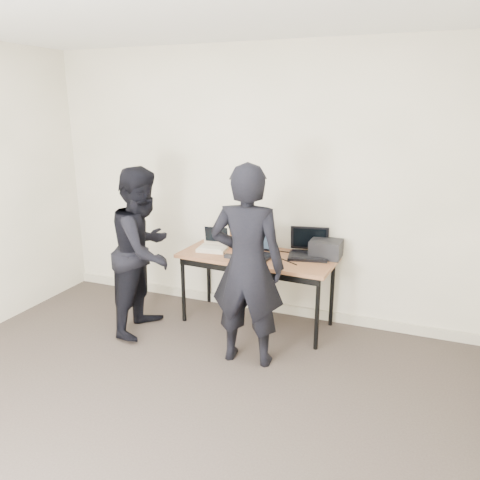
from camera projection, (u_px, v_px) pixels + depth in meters
The scene contains 13 objects.
room at pixel (122, 243), 2.71m from camera, with size 4.60×4.60×2.80m.
desk at pixel (257, 261), 4.54m from camera, with size 1.53×0.73×0.72m.
laptop_beige at pixel (214, 245), 4.71m from camera, with size 0.31×0.31×0.23m.
laptop_center at pixel (255, 250), 4.49m from camera, with size 0.38×0.37×0.27m.
laptop_right at pixel (309, 250), 4.50m from camera, with size 0.43×0.42×0.27m.
leather_satchel at pixel (248, 235), 4.76m from camera, with size 0.37×0.20×0.25m.
tissue at pixel (251, 220), 4.71m from camera, with size 0.13×0.10×0.08m, color white.
equipment_box at pixel (326, 249), 4.45m from camera, with size 0.29×0.25×0.17m, color black.
power_brick at pixel (229, 256), 4.45m from camera, with size 0.09×0.06×0.03m, color black.
cables at pixel (258, 254), 4.54m from camera, with size 0.97×0.41×0.01m.
person_typist at pixel (247, 266), 3.82m from camera, with size 0.62×0.41×1.70m, color black.
person_observer at pixel (144, 251), 4.41m from camera, with size 0.77×0.60×1.59m, color black.
baseboard at pixel (253, 304), 5.06m from camera, with size 4.50×0.03×0.10m, color #BFB79E.
Camera 1 is at (1.59, -2.16, 2.12)m, focal length 35.00 mm.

